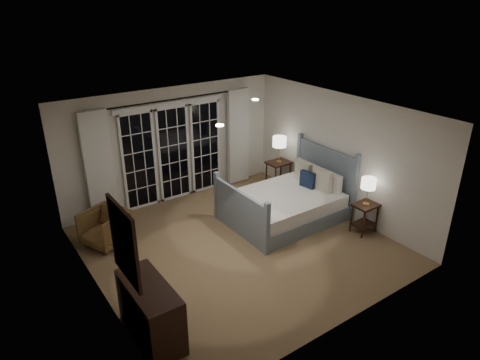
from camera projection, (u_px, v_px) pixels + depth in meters
floor at (238, 245)px, 7.88m from camera, size 5.00×5.00×0.00m
ceiling at (238, 113)px, 6.87m from camera, size 5.00×5.00×0.00m
wall_left at (93, 225)px, 6.06m from camera, size 0.02×5.00×2.50m
wall_right at (339, 155)px, 8.68m from camera, size 0.02×5.00×2.50m
wall_back at (172, 145)px, 9.25m from camera, size 5.00×0.02×2.50m
wall_front at (348, 249)px, 5.49m from camera, size 5.00×0.02×2.50m
french_doors at (174, 152)px, 9.28m from camera, size 2.50×0.04×2.20m
curtain_rod at (172, 100)px, 8.77m from camera, size 3.50×0.03×0.03m
curtain_left at (99, 167)px, 8.33m from camera, size 0.55×0.10×2.25m
curtain_right at (238, 137)px, 10.06m from camera, size 0.55×0.10×2.25m
downlight_a at (255, 100)px, 7.74m from camera, size 0.12×0.12×0.01m
downlight_b at (220, 125)px, 6.26m from camera, size 0.12×0.12×0.01m
bed at (287, 203)px, 8.70m from camera, size 2.26×1.63×1.32m
nightstand_left at (365, 214)px, 8.17m from camera, size 0.46×0.37×0.60m
nightstand_right at (278, 171)px, 9.96m from camera, size 0.53×0.42×0.68m
lamp_left at (369, 184)px, 7.92m from camera, size 0.28×0.28×0.53m
lamp_right at (279, 142)px, 9.67m from camera, size 0.31×0.31×0.61m
armchair at (105, 228)px, 7.81m from camera, size 0.96×0.95×0.67m
dresser at (151, 311)px, 5.65m from camera, size 0.49×1.16×0.82m
mirror at (124, 243)px, 5.07m from camera, size 0.05×0.85×1.00m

